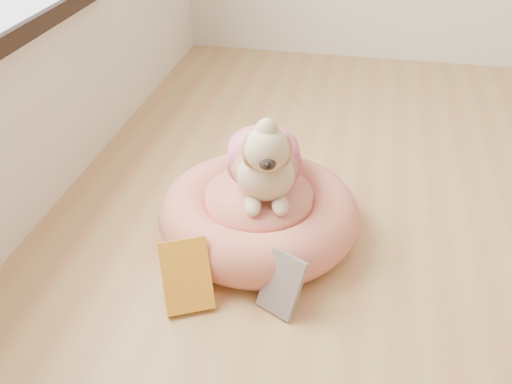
% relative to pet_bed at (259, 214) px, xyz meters
% --- Properties ---
extents(pet_bed, '(0.69, 0.69, 0.18)m').
position_rel_pet_bed_xyz_m(pet_bed, '(0.00, 0.00, 0.00)').
color(pet_bed, '#D95D54').
rests_on(pet_bed, floor).
extents(dog, '(0.40, 0.50, 0.32)m').
position_rel_pet_bed_xyz_m(dog, '(0.01, 0.03, 0.26)').
color(dog, brown).
rests_on(dog, pet_bed).
extents(book_yellow, '(0.19, 0.19, 0.20)m').
position_rel_pet_bed_xyz_m(book_yellow, '(-0.15, -0.37, 0.01)').
color(book_yellow, yellow).
rests_on(book_yellow, floor).
extents(book_white, '(0.15, 0.14, 0.18)m').
position_rel_pet_bed_xyz_m(book_white, '(0.14, -0.34, 0.00)').
color(book_white, silver).
rests_on(book_white, floor).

